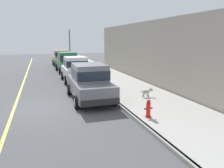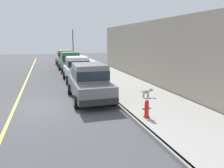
{
  "view_description": "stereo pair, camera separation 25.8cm",
  "coord_description": "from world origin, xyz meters",
  "px_view_note": "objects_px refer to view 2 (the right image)",
  "views": [
    {
      "loc": [
        -0.29,
        -10.65,
        3.19
      ],
      "look_at": [
        3.24,
        0.31,
        0.85
      ],
      "focal_mm": 35.64,
      "sensor_mm": 36.0,
      "label": 1
    },
    {
      "loc": [
        -0.04,
        -10.73,
        3.19
      ],
      "look_at": [
        3.24,
        0.31,
        0.85
      ],
      "focal_mm": 35.64,
      "sensor_mm": 36.0,
      "label": 2
    }
  ],
  "objects_px": {
    "car_tan_hatchback": "(64,58)",
    "fire_hydrant": "(147,109)",
    "street_lamp": "(73,41)",
    "car_white_hatchback": "(77,69)",
    "car_green_sedan": "(70,62)",
    "car_grey_sedan": "(89,82)",
    "dog_grey": "(147,92)"
  },
  "relations": [
    {
      "from": "car_grey_sedan",
      "to": "dog_grey",
      "type": "distance_m",
      "value": 3.11
    },
    {
      "from": "car_grey_sedan",
      "to": "street_lamp",
      "type": "distance_m",
      "value": 19.11
    },
    {
      "from": "car_tan_hatchback",
      "to": "fire_hydrant",
      "type": "distance_m",
      "value": 19.94
    },
    {
      "from": "car_white_hatchback",
      "to": "fire_hydrant",
      "type": "relative_size",
      "value": 5.27
    },
    {
      "from": "car_tan_hatchback",
      "to": "street_lamp",
      "type": "bearing_deg",
      "value": 62.93
    },
    {
      "from": "dog_grey",
      "to": "car_grey_sedan",
      "type": "bearing_deg",
      "value": 163.46
    },
    {
      "from": "dog_grey",
      "to": "fire_hydrant",
      "type": "bearing_deg",
      "value": -115.64
    },
    {
      "from": "street_lamp",
      "to": "car_white_hatchback",
      "type": "bearing_deg",
      "value": -95.76
    },
    {
      "from": "car_green_sedan",
      "to": "fire_hydrant",
      "type": "relative_size",
      "value": 6.42
    },
    {
      "from": "car_grey_sedan",
      "to": "car_tan_hatchback",
      "type": "distance_m",
      "value": 16.13
    },
    {
      "from": "car_white_hatchback",
      "to": "car_tan_hatchback",
      "type": "xyz_separation_m",
      "value": [
        -0.09,
        10.59,
        0.0
      ]
    },
    {
      "from": "fire_hydrant",
      "to": "street_lamp",
      "type": "xyz_separation_m",
      "value": [
        -0.1,
        22.7,
        2.43
      ]
    },
    {
      "from": "street_lamp",
      "to": "car_grey_sedan",
      "type": "bearing_deg",
      "value": -94.38
    },
    {
      "from": "car_green_sedan",
      "to": "street_lamp",
      "type": "bearing_deg",
      "value": 80.7
    },
    {
      "from": "dog_grey",
      "to": "car_white_hatchback",
      "type": "bearing_deg",
      "value": 113.86
    },
    {
      "from": "fire_hydrant",
      "to": "street_lamp",
      "type": "height_order",
      "value": "street_lamp"
    },
    {
      "from": "car_tan_hatchback",
      "to": "dog_grey",
      "type": "relative_size",
      "value": 5.1
    },
    {
      "from": "dog_grey",
      "to": "fire_hydrant",
      "type": "xyz_separation_m",
      "value": [
        -1.38,
        -2.87,
        0.05
      ]
    },
    {
      "from": "car_grey_sedan",
      "to": "dog_grey",
      "type": "xyz_separation_m",
      "value": [
        2.93,
        -0.87,
        -0.55
      ]
    },
    {
      "from": "car_green_sedan",
      "to": "car_grey_sedan",
      "type": "bearing_deg",
      "value": -90.59
    },
    {
      "from": "car_green_sedan",
      "to": "dog_grey",
      "type": "distance_m",
      "value": 11.98
    },
    {
      "from": "dog_grey",
      "to": "fire_hydrant",
      "type": "relative_size",
      "value": 1.04
    },
    {
      "from": "car_grey_sedan",
      "to": "car_green_sedan",
      "type": "distance_m",
      "value": 10.76
    },
    {
      "from": "car_white_hatchback",
      "to": "car_green_sedan",
      "type": "bearing_deg",
      "value": 89.87
    },
    {
      "from": "dog_grey",
      "to": "car_green_sedan",
      "type": "bearing_deg",
      "value": 103.63
    },
    {
      "from": "car_grey_sedan",
      "to": "car_white_hatchback",
      "type": "relative_size",
      "value": 1.21
    },
    {
      "from": "car_white_hatchback",
      "to": "car_grey_sedan",
      "type": "bearing_deg",
      "value": -91.02
    },
    {
      "from": "car_green_sedan",
      "to": "fire_hydrant",
      "type": "bearing_deg",
      "value": -84.32
    },
    {
      "from": "car_green_sedan",
      "to": "dog_grey",
      "type": "xyz_separation_m",
      "value": [
        2.82,
        -11.63,
        -0.55
      ]
    },
    {
      "from": "car_white_hatchback",
      "to": "car_tan_hatchback",
      "type": "distance_m",
      "value": 10.6
    },
    {
      "from": "car_tan_hatchback",
      "to": "car_green_sedan",
      "type": "bearing_deg",
      "value": -88.9
    },
    {
      "from": "car_tan_hatchback",
      "to": "dog_grey",
      "type": "height_order",
      "value": "car_tan_hatchback"
    }
  ]
}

